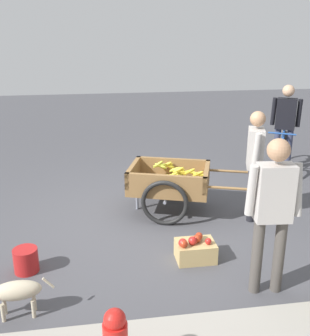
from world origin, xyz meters
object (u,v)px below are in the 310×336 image
object	(u,v)px
cyclist_person	(285,120)
mixed_fruit_crate	(195,250)
fruit_cart	(170,183)
vendor_person	(255,157)
bicycle	(281,153)
plastic_bucket	(26,260)
dog	(12,291)
bystander_person	(273,204)

from	to	relation	value
cyclist_person	mixed_fruit_crate	size ratio (longest dim) A/B	3.59
fruit_cart	vendor_person	world-z (taller)	vendor_person
bicycle	plastic_bucket	distance (m)	4.96
vendor_person	plastic_bucket	bearing A→B (deg)	17.38
vendor_person	mixed_fruit_crate	size ratio (longest dim) A/B	3.43
fruit_cart	plastic_bucket	xyz separation A→B (m)	(1.83, 1.28, -0.30)
bicycle	mixed_fruit_crate	bearing A→B (deg)	49.79
vendor_person	bicycle	xyz separation A→B (m)	(-1.27, -1.76, -0.54)
vendor_person	dog	bearing A→B (deg)	29.66
cyclist_person	bystander_person	world-z (taller)	bystander_person
mixed_fruit_crate	fruit_cart	bearing A→B (deg)	-88.15
cyclist_person	dog	bearing A→B (deg)	39.85
dog	bicycle	bearing A→B (deg)	-140.71
bystander_person	vendor_person	bearing A→B (deg)	-106.35
plastic_bucket	bystander_person	xyz separation A→B (m)	(-2.43, 0.73, 0.81)
fruit_cart	vendor_person	size ratio (longest dim) A/B	1.20
bicycle	vendor_person	bearing A→B (deg)	54.28
plastic_bucket	mixed_fruit_crate	size ratio (longest dim) A/B	0.61
dog	bystander_person	xyz separation A→B (m)	(-2.43, -0.02, 0.68)
fruit_cart	bystander_person	xyz separation A→B (m)	(-0.60, 2.00, 0.51)
bicycle	fruit_cart	bearing A→B (deg)	30.66
fruit_cart	bystander_person	size ratio (longest dim) A/B	1.14
bicycle	bystander_person	distance (m)	3.86
bicycle	dog	size ratio (longest dim) A/B	2.18
cyclist_person	plastic_bucket	bearing A→B (deg)	33.40
mixed_fruit_crate	plastic_bucket	bearing A→B (deg)	-1.72
vendor_person	dog	world-z (taller)	vendor_person
fruit_cart	bystander_person	distance (m)	2.15
vendor_person	bystander_person	xyz separation A→B (m)	(0.48, 1.64, 0.06)
fruit_cart	plastic_bucket	bearing A→B (deg)	34.98
fruit_cart	plastic_bucket	size ratio (longest dim) A/B	6.73
plastic_bucket	mixed_fruit_crate	xyz separation A→B (m)	(-1.87, 0.06, -0.00)
cyclist_person	plastic_bucket	world-z (taller)	cyclist_person
fruit_cart	bicycle	size ratio (longest dim) A/B	1.23
fruit_cart	mixed_fruit_crate	distance (m)	1.37
plastic_bucket	bystander_person	bearing A→B (deg)	163.36
plastic_bucket	bicycle	bearing A→B (deg)	-147.40
fruit_cart	plastic_bucket	distance (m)	2.25
plastic_bucket	cyclist_person	bearing A→B (deg)	-146.60
vendor_person	plastic_bucket	world-z (taller)	vendor_person
fruit_cart	bicycle	xyz separation A→B (m)	(-2.35, -1.39, -0.08)
cyclist_person	bystander_person	size ratio (longest dim) A/B	0.99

